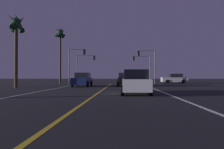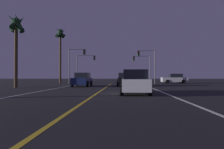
{
  "view_description": "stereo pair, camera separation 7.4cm",
  "coord_description": "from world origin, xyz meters",
  "px_view_note": "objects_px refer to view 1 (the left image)",
  "views": [
    {
      "loc": [
        1.78,
        1.57,
        1.24
      ],
      "look_at": [
        0.13,
        32.16,
        1.55
      ],
      "focal_mm": 29.71,
      "sensor_mm": 36.0,
      "label": 1
    },
    {
      "loc": [
        1.85,
        1.57,
        1.24
      ],
      "look_at": [
        0.13,
        32.16,
        1.55
      ],
      "focal_mm": 29.71,
      "sensor_mm": 36.0,
      "label": 2
    }
  ],
  "objects_px": {
    "car_ahead_far": "(125,80)",
    "traffic_light_near_left": "(77,58)",
    "traffic_light_far_right": "(141,63)",
    "palm_tree_left_far": "(60,38)",
    "car_crossing_side": "(174,79)",
    "traffic_light_near_right": "(146,59)",
    "palm_tree_left_mid": "(16,29)",
    "traffic_light_far_left": "(86,62)",
    "car_oncoming": "(83,80)",
    "car_lead_same_lane": "(135,82)"
  },
  "relations": [
    {
      "from": "car_ahead_far",
      "to": "traffic_light_near_left",
      "type": "distance_m",
      "value": 10.97
    },
    {
      "from": "car_ahead_far",
      "to": "traffic_light_far_right",
      "type": "distance_m",
      "value": 12.91
    },
    {
      "from": "car_ahead_far",
      "to": "palm_tree_left_far",
      "type": "height_order",
      "value": "palm_tree_left_far"
    },
    {
      "from": "car_crossing_side",
      "to": "traffic_light_near_left",
      "type": "xyz_separation_m",
      "value": [
        -16.88,
        -2.04,
        3.51
      ]
    },
    {
      "from": "car_crossing_side",
      "to": "traffic_light_near_right",
      "type": "bearing_deg",
      "value": 21.73
    },
    {
      "from": "car_crossing_side",
      "to": "palm_tree_left_mid",
      "type": "xyz_separation_m",
      "value": [
        -20.65,
        -13.64,
        5.56
      ]
    },
    {
      "from": "palm_tree_left_far",
      "to": "traffic_light_far_left",
      "type": "bearing_deg",
      "value": 48.61
    },
    {
      "from": "palm_tree_left_far",
      "to": "car_oncoming",
      "type": "bearing_deg",
      "value": -57.27
    },
    {
      "from": "car_lead_same_lane",
      "to": "traffic_light_far_left",
      "type": "distance_m",
      "value": 24.8
    },
    {
      "from": "traffic_light_near_right",
      "to": "traffic_light_far_right",
      "type": "relative_size",
      "value": 1.06
    },
    {
      "from": "car_lead_same_lane",
      "to": "car_crossing_side",
      "type": "bearing_deg",
      "value": -22.68
    },
    {
      "from": "car_ahead_far",
      "to": "car_crossing_side",
      "type": "height_order",
      "value": "same"
    },
    {
      "from": "traffic_light_near_right",
      "to": "palm_tree_left_mid",
      "type": "height_order",
      "value": "palm_tree_left_mid"
    },
    {
      "from": "traffic_light_near_right",
      "to": "palm_tree_left_far",
      "type": "xyz_separation_m",
      "value": [
        -15.03,
        1.22,
        3.87
      ]
    },
    {
      "from": "car_ahead_far",
      "to": "traffic_light_far_left",
      "type": "xyz_separation_m",
      "value": [
        -7.57,
        12.05,
        3.25
      ]
    },
    {
      "from": "car_crossing_side",
      "to": "traffic_light_far_left",
      "type": "xyz_separation_m",
      "value": [
        -16.38,
        3.46,
        3.25
      ]
    },
    {
      "from": "car_crossing_side",
      "to": "palm_tree_left_far",
      "type": "relative_size",
      "value": 0.43
    },
    {
      "from": "car_crossing_side",
      "to": "traffic_light_far_left",
      "type": "relative_size",
      "value": 0.79
    },
    {
      "from": "car_crossing_side",
      "to": "traffic_light_near_left",
      "type": "bearing_deg",
      "value": 6.9
    },
    {
      "from": "car_ahead_far",
      "to": "traffic_light_near_left",
      "type": "xyz_separation_m",
      "value": [
        -8.07,
        6.55,
        3.51
      ]
    },
    {
      "from": "car_ahead_far",
      "to": "palm_tree_left_mid",
      "type": "height_order",
      "value": "palm_tree_left_mid"
    },
    {
      "from": "traffic_light_far_right",
      "to": "palm_tree_left_far",
      "type": "distance_m",
      "value": 15.9
    },
    {
      "from": "traffic_light_near_right",
      "to": "traffic_light_near_left",
      "type": "distance_m",
      "value": 11.75
    },
    {
      "from": "car_ahead_far",
      "to": "traffic_light_far_right",
      "type": "height_order",
      "value": "traffic_light_far_right"
    },
    {
      "from": "traffic_light_near_left",
      "to": "traffic_light_far_left",
      "type": "distance_m",
      "value": 5.53
    },
    {
      "from": "traffic_light_near_right",
      "to": "traffic_light_far_right",
      "type": "bearing_deg",
      "value": -87.2
    },
    {
      "from": "traffic_light_far_right",
      "to": "traffic_light_far_left",
      "type": "bearing_deg",
      "value": 0.0
    },
    {
      "from": "car_crossing_side",
      "to": "traffic_light_near_right",
      "type": "xyz_separation_m",
      "value": [
        -5.13,
        -2.04,
        3.3
      ]
    },
    {
      "from": "car_crossing_side",
      "to": "palm_tree_left_far",
      "type": "height_order",
      "value": "palm_tree_left_far"
    },
    {
      "from": "car_ahead_far",
      "to": "car_crossing_side",
      "type": "bearing_deg",
      "value": -45.7
    },
    {
      "from": "traffic_light_near_left",
      "to": "palm_tree_left_far",
      "type": "xyz_separation_m",
      "value": [
        -3.28,
        1.22,
        3.66
      ]
    },
    {
      "from": "car_lead_same_lane",
      "to": "car_oncoming",
      "type": "xyz_separation_m",
      "value": [
        -5.86,
        9.52,
        0.0
      ]
    },
    {
      "from": "car_crossing_side",
      "to": "traffic_light_near_left",
      "type": "distance_m",
      "value": 17.36
    },
    {
      "from": "traffic_light_near_left",
      "to": "palm_tree_left_mid",
      "type": "distance_m",
      "value": 12.37
    },
    {
      "from": "traffic_light_far_right",
      "to": "car_crossing_side",
      "type": "bearing_deg",
      "value": 147.36
    },
    {
      "from": "traffic_light_near_left",
      "to": "traffic_light_far_left",
      "type": "bearing_deg",
      "value": 84.87
    },
    {
      "from": "car_ahead_far",
      "to": "palm_tree_left_far",
      "type": "distance_m",
      "value": 15.51
    },
    {
      "from": "car_lead_same_lane",
      "to": "car_ahead_far",
      "type": "distance_m",
      "value": 11.17
    },
    {
      "from": "traffic_light_far_right",
      "to": "traffic_light_far_left",
      "type": "height_order",
      "value": "traffic_light_far_left"
    },
    {
      "from": "car_oncoming",
      "to": "traffic_light_near_left",
      "type": "xyz_separation_m",
      "value": [
        -2.76,
        8.19,
        3.51
      ]
    },
    {
      "from": "palm_tree_left_far",
      "to": "car_lead_same_lane",
      "type": "bearing_deg",
      "value": -57.83
    },
    {
      "from": "car_ahead_far",
      "to": "palm_tree_left_mid",
      "type": "distance_m",
      "value": 14.02
    },
    {
      "from": "car_lead_same_lane",
      "to": "traffic_light_near_right",
      "type": "height_order",
      "value": "traffic_light_near_right"
    },
    {
      "from": "traffic_light_near_right",
      "to": "traffic_light_far_left",
      "type": "height_order",
      "value": "traffic_light_near_right"
    },
    {
      "from": "car_oncoming",
      "to": "palm_tree_left_mid",
      "type": "height_order",
      "value": "palm_tree_left_mid"
    },
    {
      "from": "car_lead_same_lane",
      "to": "traffic_light_near_left",
      "type": "relative_size",
      "value": 0.73
    },
    {
      "from": "car_ahead_far",
      "to": "traffic_light_near_left",
      "type": "bearing_deg",
      "value": 50.9
    },
    {
      "from": "car_lead_same_lane",
      "to": "car_oncoming",
      "type": "relative_size",
      "value": 1.0
    },
    {
      "from": "traffic_light_near_left",
      "to": "traffic_light_far_right",
      "type": "bearing_deg",
      "value": 25.6
    },
    {
      "from": "traffic_light_near_right",
      "to": "car_oncoming",
      "type": "bearing_deg",
      "value": 42.34
    }
  ]
}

